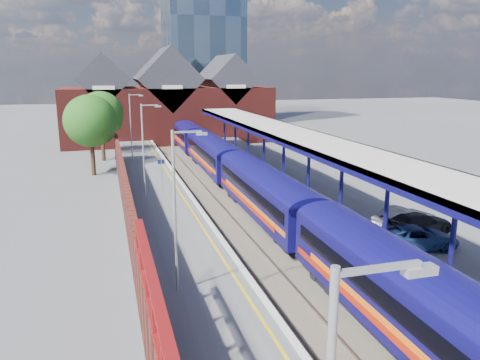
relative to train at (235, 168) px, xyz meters
The scene contains 22 objects.
ground 5.13m from the train, 108.63° to the left, with size 240.00×240.00×0.00m, color #5B5B5E.
ballast_bed 6.13m from the train, 105.01° to the right, with size 6.00×76.00×0.06m, color #473D33.
rails 6.10m from the train, 105.01° to the right, with size 4.51×76.00×0.14m.
left_platform 9.09m from the train, 141.46° to the right, with size 5.00×76.00×1.00m, color #565659.
right_platform 7.35m from the train, 51.03° to the right, with size 6.00×76.00×1.00m, color #565659.
coping_left 7.33m from the train, 129.81° to the right, with size 0.30×76.00×0.05m, color silver.
coping_right 5.91m from the train, 73.44° to the right, with size 0.30×76.00×0.05m, color silver.
yellow_line 7.73m from the train, 133.27° to the right, with size 0.14×76.00×0.01m, color yellow.
train is the anchor object (origin of this frame).
canopy 6.23m from the train, 42.22° to the right, with size 4.50×52.00×4.48m.
lamp_post_b 21.28m from the train, 111.87° to the right, with size 1.48×0.18×7.00m.
lamp_post_c 9.09m from the train, 155.56° to the right, with size 1.48×0.18×7.00m.
lamp_post_d 14.98m from the train, 122.29° to the left, with size 1.48×0.18×7.00m.
platform_sign 6.70m from the train, 166.40° to the right, with size 0.55×0.08×2.50m.
brick_wall 15.39m from the train, 128.57° to the right, with size 0.35×50.00×3.86m.
station_building 32.63m from the train, 92.64° to the left, with size 30.00×12.12×13.78m.
glass_tower 57.98m from the train, 81.12° to the left, with size 14.20×14.20×40.30m.
tree_near 16.05m from the train, 138.89° to the left, with size 5.20×5.20×8.10m.
tree_far 21.55m from the train, 120.60° to the left, with size 5.20×5.20×8.10m.
parked_car_silver 16.58m from the train, 67.72° to the right, with size 1.47×4.21×1.39m, color #BABBBF.
parked_car_dark 17.60m from the train, 68.34° to the right, with size 1.90×4.67×1.35m, color black.
parked_car_blue 18.83m from the train, 74.24° to the right, with size 2.04×4.42×1.23m, color navy.
Camera 1 is at (-9.06, -12.72, 10.29)m, focal length 35.00 mm.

